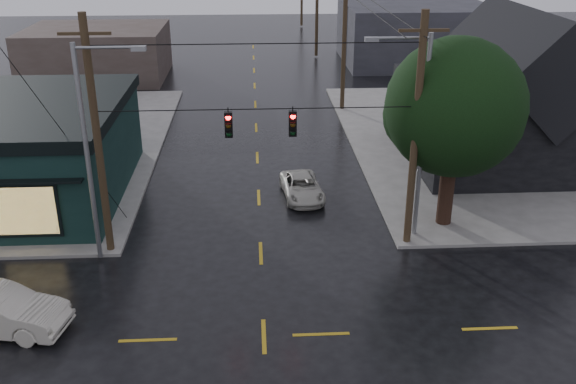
{
  "coord_description": "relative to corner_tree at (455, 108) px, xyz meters",
  "views": [
    {
      "loc": [
        -0.21,
        -18.48,
        13.4
      ],
      "look_at": [
        1.07,
        4.0,
        3.72
      ],
      "focal_mm": 40.0,
      "sensor_mm": 36.0,
      "label": 1
    }
  ],
  "objects": [
    {
      "name": "ground_plane",
      "position": [
        -8.65,
        -8.28,
        -5.7
      ],
      "size": [
        160.0,
        160.0,
        0.0
      ],
      "primitive_type": "plane",
      "color": "black"
    },
    {
      "name": "sidewalk_ne",
      "position": [
        11.35,
        11.72,
        -5.63
      ],
      "size": [
        28.0,
        28.0,
        0.15
      ],
      "primitive_type": "cube",
      "color": "slate",
      "rests_on": "ground"
    },
    {
      "name": "ne_building",
      "position": [
        6.35,
        8.72,
        -1.23
      ],
      "size": [
        12.6,
        11.6,
        8.75
      ],
      "color": "black",
      "rests_on": "ground"
    },
    {
      "name": "corner_tree",
      "position": [
        0.0,
        0.0,
        0.0
      ],
      "size": [
        6.19,
        6.19,
        8.68
      ],
      "color": "black",
      "rests_on": "ground"
    },
    {
      "name": "utility_pole_nw",
      "position": [
        -15.15,
        -1.78,
        -5.7
      ],
      "size": [
        2.0,
        0.32,
        10.15
      ],
      "primitive_type": null,
      "color": "#352817",
      "rests_on": "ground"
    },
    {
      "name": "utility_pole_ne",
      "position": [
        -2.15,
        -1.78,
        -5.7
      ],
      "size": [
        2.0,
        0.32,
        10.15
      ],
      "primitive_type": null,
      "color": "#352817",
      "rests_on": "ground"
    },
    {
      "name": "utility_pole_far_a",
      "position": [
        -2.15,
        19.72,
        -5.7
      ],
      "size": [
        2.0,
        0.32,
        9.65
      ],
      "primitive_type": null,
      "color": "#352817",
      "rests_on": "ground"
    },
    {
      "name": "utility_pole_far_b",
      "position": [
        -2.15,
        39.72,
        -5.7
      ],
      "size": [
        2.0,
        0.32,
        9.15
      ],
      "primitive_type": null,
      "color": "#352817",
      "rests_on": "ground"
    },
    {
      "name": "utility_pole_far_c",
      "position": [
        -2.15,
        59.72,
        -5.7
      ],
      "size": [
        2.0,
        0.32,
        9.15
      ],
      "primitive_type": null,
      "color": "#352817",
      "rests_on": "ground"
    },
    {
      "name": "span_signal_assembly",
      "position": [
        -8.55,
        -1.78,
        -0.0
      ],
      "size": [
        13.0,
        0.48,
        1.23
      ],
      "color": "black",
      "rests_on": "ground"
    },
    {
      "name": "streetlight_nw",
      "position": [
        -15.45,
        -2.48,
        -5.7
      ],
      "size": [
        5.4,
        0.3,
        9.15
      ],
      "primitive_type": null,
      "color": "gray",
      "rests_on": "ground"
    },
    {
      "name": "streetlight_ne",
      "position": [
        -1.65,
        -1.08,
        -5.7
      ],
      "size": [
        5.4,
        0.3,
        9.15
      ],
      "primitive_type": null,
      "color": "gray",
      "rests_on": "ground"
    },
    {
      "name": "bg_building_west",
      "position": [
        -22.65,
        31.72,
        -3.5
      ],
      "size": [
        12.0,
        10.0,
        4.4
      ],
      "primitive_type": "cube",
      "color": "#3E322D",
      "rests_on": "ground"
    },
    {
      "name": "bg_building_east",
      "position": [
        7.35,
        36.72,
        -2.9
      ],
      "size": [
        14.0,
        12.0,
        5.6
      ],
      "primitive_type": "cube",
      "color": "#2C2D32",
      "rests_on": "ground"
    },
    {
      "name": "suv_silver",
      "position": [
        -6.41,
        3.61,
        -5.13
      ],
      "size": [
        2.27,
        4.26,
        1.14
      ],
      "primitive_type": "imported",
      "rotation": [
        0.0,
        0.0,
        0.1
      ],
      "color": "#B4B2A7",
      "rests_on": "ground"
    }
  ]
}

